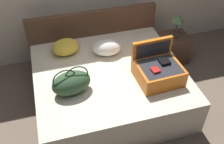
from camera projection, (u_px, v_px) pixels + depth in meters
ground_plane at (118, 121)px, 3.48m from camera, size 12.00×12.00×0.00m
bed at (109, 86)px, 3.60m from camera, size 1.90×1.72×0.53m
headboard at (94, 38)px, 4.12m from camera, size 1.94×0.08×0.92m
hard_case_large at (158, 70)px, 3.24m from camera, size 0.54×0.51×0.44m
duffel_bag at (71, 83)px, 3.07m from camera, size 0.50×0.36×0.35m
pillow_near_headboard at (107, 48)px, 3.63m from camera, size 0.43×0.32×0.22m
pillow_center_head at (65, 47)px, 3.65m from camera, size 0.40×0.31×0.22m
nightstand at (173, 48)px, 4.32m from camera, size 0.44×0.40×0.45m
table_lamp at (178, 19)px, 3.97m from camera, size 0.19×0.19×0.39m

